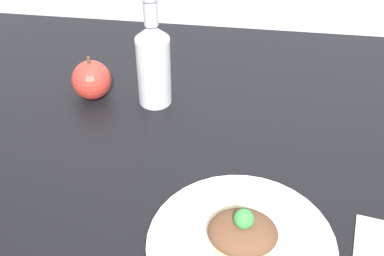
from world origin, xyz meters
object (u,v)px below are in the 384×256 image
Objects in this scene: apple at (92,80)px; plated_food at (242,235)px; cider_bottle at (153,61)px; plate at (241,245)px.

plated_food is at bearing -47.07° from apple.
cider_bottle is 14.36cm from apple.
apple is (-33.02, 35.50, 0.69)cm from plated_food.
apple is (-13.23, -0.04, -5.59)cm from cider_bottle.
cider_bottle reaches higher than plate.
cider_bottle reaches higher than plated_food.
plated_food reaches higher than plate.
plated_food is (-0.00, 0.00, 2.56)cm from plate.
plated_food is at bearing 116.57° from plate.
plate is 2.56cm from plated_food.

